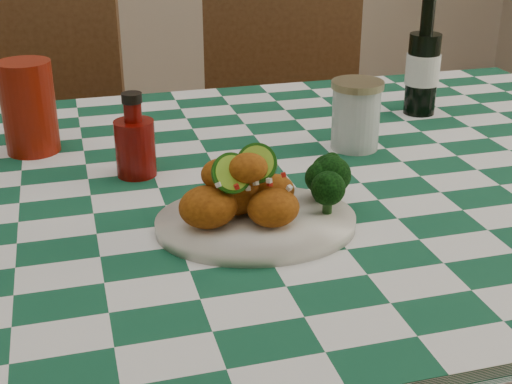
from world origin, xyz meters
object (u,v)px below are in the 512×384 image
object	(u,v)px
plate	(256,223)
wooden_chair_left	(29,195)
fried_chicken_pile	(246,186)
beer_bottle	(424,57)
dining_table	(228,382)
ketchup_bottle	(134,135)
red_tumbler	(29,107)
mason_jar	(356,115)
wooden_chair_right	(283,173)

from	to	relation	value
plate	wooden_chair_left	distance (m)	0.99
fried_chicken_pile	beer_bottle	bearing A→B (deg)	41.13
dining_table	ketchup_bottle	xyz separation A→B (m)	(-0.13, 0.06, 0.46)
ketchup_bottle	beer_bottle	bearing A→B (deg)	16.38
wooden_chair_left	red_tumbler	bearing A→B (deg)	-70.89
red_tumbler	beer_bottle	world-z (taller)	beer_bottle
red_tumbler	beer_bottle	xyz separation A→B (m)	(0.75, 0.02, 0.04)
dining_table	mason_jar	bearing A→B (deg)	18.12
red_tumbler	wooden_chair_left	world-z (taller)	wooden_chair_left
wooden_chair_left	dining_table	bearing A→B (deg)	-51.37
plate	red_tumbler	world-z (taller)	red_tumbler
plate	red_tumbler	xyz separation A→B (m)	(-0.29, 0.39, 0.07)
plate	red_tumbler	distance (m)	0.49
mason_jar	beer_bottle	xyz separation A→B (m)	(0.20, 0.15, 0.05)
ketchup_bottle	beer_bottle	xyz separation A→B (m)	(0.59, 0.17, 0.05)
plate	beer_bottle	size ratio (longest dim) A/B	1.19
fried_chicken_pile	red_tumbler	xyz separation A→B (m)	(-0.28, 0.39, 0.01)
plate	wooden_chair_right	distance (m)	0.99
dining_table	beer_bottle	xyz separation A→B (m)	(0.46, 0.23, 0.51)
red_tumbler	ketchup_bottle	world-z (taller)	red_tumbler
red_tumbler	beer_bottle	distance (m)	0.75
red_tumbler	mason_jar	distance (m)	0.56
beer_bottle	mason_jar	bearing A→B (deg)	-143.30
ketchup_bottle	wooden_chair_left	size ratio (longest dim) A/B	0.14
fried_chicken_pile	wooden_chair_right	world-z (taller)	wooden_chair_right
plate	wooden_chair_right	bearing A→B (deg)	70.01
fried_chicken_pile	ketchup_bottle	world-z (taller)	ketchup_bottle
dining_table	plate	xyz separation A→B (m)	(0.01, -0.17, 0.40)
plate	fried_chicken_pile	bearing A→B (deg)	180.00
mason_jar	red_tumbler	bearing A→B (deg)	166.21
red_tumbler	ketchup_bottle	bearing A→B (deg)	-43.97
plate	wooden_chair_left	world-z (taller)	wooden_chair_left
beer_bottle	plate	bearing A→B (deg)	-138.02
ketchup_bottle	wooden_chair_left	xyz separation A→B (m)	(-0.21, 0.65, -0.36)
wooden_chair_left	wooden_chair_right	bearing A→B (deg)	13.01
dining_table	wooden_chair_right	xyz separation A→B (m)	(0.33, 0.71, 0.09)
ketchup_bottle	wooden_chair_left	world-z (taller)	wooden_chair_left
fried_chicken_pile	beer_bottle	xyz separation A→B (m)	(0.47, 0.41, 0.05)
dining_table	plate	world-z (taller)	plate
beer_bottle	red_tumbler	bearing A→B (deg)	-178.63
ketchup_bottle	red_tumbler	bearing A→B (deg)	136.03
wooden_chair_left	plate	bearing A→B (deg)	-55.61
dining_table	red_tumbler	size ratio (longest dim) A/B	10.49
dining_table	ketchup_bottle	distance (m)	0.48
dining_table	wooden_chair_right	distance (m)	0.79
fried_chicken_pile	ketchup_bottle	bearing A→B (deg)	116.87
plate	fried_chicken_pile	xyz separation A→B (m)	(-0.01, 0.00, 0.06)
wooden_chair_left	wooden_chair_right	world-z (taller)	wooden_chair_left
fried_chicken_pile	ketchup_bottle	xyz separation A→B (m)	(-0.12, 0.24, 0.00)
red_tumbler	plate	bearing A→B (deg)	-53.06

